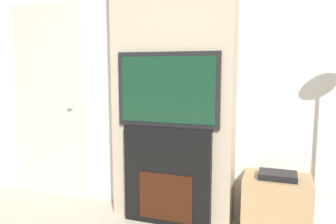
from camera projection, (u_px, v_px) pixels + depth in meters
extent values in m
cube|color=silver|center=(179.00, 75.00, 3.14)|extent=(6.00, 0.06, 2.70)
cube|color=tan|center=(173.00, 75.00, 2.98)|extent=(1.12, 0.29, 2.70)
cube|color=black|center=(168.00, 175.00, 2.96)|extent=(0.80, 0.14, 0.90)
cube|color=#33160A|center=(165.00, 197.00, 2.92)|extent=(0.50, 0.01, 0.43)
cube|color=black|center=(168.00, 90.00, 2.86)|extent=(0.93, 0.06, 0.66)
cube|color=#143823|center=(167.00, 90.00, 2.83)|extent=(0.86, 0.01, 0.58)
cube|color=tan|center=(276.00, 207.00, 2.75)|extent=(0.55, 0.38, 0.52)
cube|color=black|center=(278.00, 175.00, 2.67)|extent=(0.30, 0.21, 0.05)
cube|color=beige|center=(48.00, 101.00, 3.62)|extent=(0.88, 0.04, 2.10)
sphere|color=silver|center=(70.00, 107.00, 3.48)|extent=(0.06, 0.06, 0.06)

